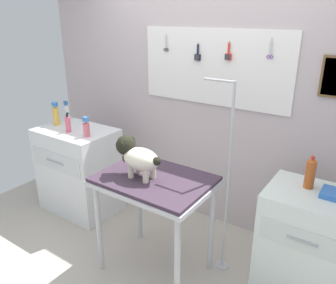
% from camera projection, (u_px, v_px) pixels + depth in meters
% --- Properties ---
extents(rear_wall_panel, '(4.00, 0.11, 2.30)m').
position_uv_depth(rear_wall_panel, '(206.00, 110.00, 3.31)').
color(rear_wall_panel, '#BBACAE').
rests_on(rear_wall_panel, ground).
extents(grooming_table, '(0.89, 0.64, 0.87)m').
position_uv_depth(grooming_table, '(155.00, 189.00, 2.64)').
color(grooming_table, '#B7B7BC').
rests_on(grooming_table, ground).
extents(grooming_arm, '(0.30, 0.11, 1.62)m').
position_uv_depth(grooming_arm, '(226.00, 189.00, 2.67)').
color(grooming_arm, '#B7B7BC').
rests_on(grooming_arm, ground).
extents(dog, '(0.43, 0.20, 0.31)m').
position_uv_depth(dog, '(137.00, 156.00, 2.57)').
color(dog, beige).
rests_on(dog, grooming_table).
extents(counter_left, '(0.80, 0.58, 0.93)m').
position_uv_depth(counter_left, '(79.00, 170.00, 3.65)').
color(counter_left, silver).
rests_on(counter_left, ground).
extents(cabinet_right, '(0.68, 0.54, 0.85)m').
position_uv_depth(cabinet_right, '(308.00, 243.00, 2.56)').
color(cabinet_right, silver).
rests_on(cabinet_right, ground).
extents(spray_bottle_short, '(0.06, 0.06, 0.20)m').
position_uv_depth(spray_bottle_short, '(86.00, 128.00, 3.25)').
color(spray_bottle_short, '#D55F6C').
rests_on(spray_bottle_short, counter_left).
extents(pump_bottle_white, '(0.05, 0.05, 0.21)m').
position_uv_depth(pump_bottle_white, '(68.00, 124.00, 3.38)').
color(pump_bottle_white, '#D8546C').
rests_on(pump_bottle_white, counter_left).
extents(shampoo_bottle, '(0.06, 0.06, 0.25)m').
position_uv_depth(shampoo_bottle, '(56.00, 115.00, 3.59)').
color(shampoo_bottle, gold).
rests_on(shampoo_bottle, counter_left).
extents(detangler_spray, '(0.05, 0.05, 0.23)m').
position_uv_depth(detangler_spray, '(67.00, 113.00, 3.72)').
color(detangler_spray, white).
rests_on(detangler_spray, counter_left).
extents(soda_bottle, '(0.07, 0.07, 0.25)m').
position_uv_depth(soda_bottle, '(310.00, 173.00, 2.45)').
color(soda_bottle, '#B24F1D').
rests_on(soda_bottle, cabinet_right).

